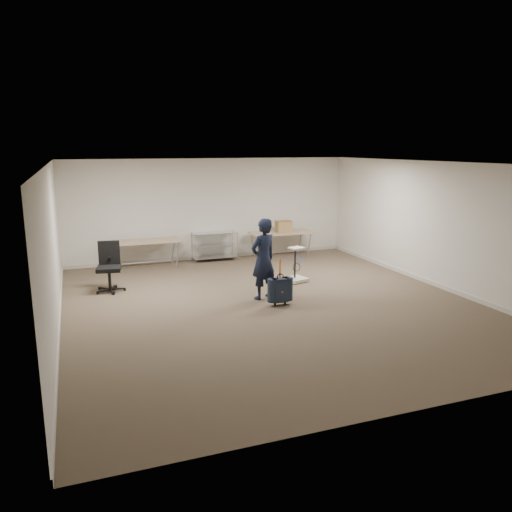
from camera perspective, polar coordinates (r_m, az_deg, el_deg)
name	(u,v)px	position (r m, az deg, el deg)	size (l,w,h in m)	color
ground	(271,304)	(10.15, 1.68, -5.46)	(9.00, 9.00, 0.00)	#46392A
room_shell	(248,284)	(11.37, -0.91, -3.22)	(8.00, 9.00, 9.00)	silver
folding_table_left	(146,242)	(13.25, -12.43, 1.52)	(1.80, 0.75, 0.73)	#997E5E
folding_table_right	(281,234)	(14.25, 2.88, 2.54)	(1.80, 0.75, 0.73)	#997E5E
wire_shelf	(215,245)	(13.90, -4.76, 1.28)	(1.22, 0.47, 0.80)	silver
person	(263,259)	(10.27, 0.84, -0.34)	(0.62, 0.40, 1.69)	black
suitcase	(280,290)	(9.96, 2.77, -3.89)	(0.35, 0.20, 0.94)	black
office_chair	(110,276)	(11.40, -16.38, -2.25)	(0.66, 0.66, 1.09)	black
equipment_cart	(296,273)	(11.76, 4.60, -1.90)	(0.55, 0.55, 0.82)	beige
cardboard_box	(283,226)	(14.26, 3.16, 3.41)	(0.43, 0.32, 0.32)	olive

